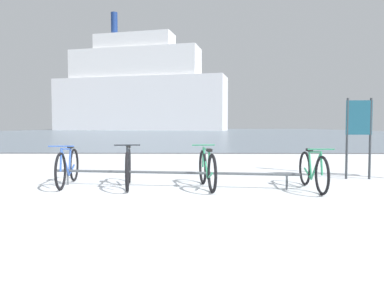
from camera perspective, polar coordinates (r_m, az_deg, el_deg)
The scene contains 8 objects.
ground at distance 58.88m, azimuth -0.73°, elevation 1.81°, with size 80.00×132.00×0.08m.
bike_rack at distance 6.83m, azimuth -3.09°, elevation -4.67°, with size 4.70×0.61×0.31m.
bicycle_0 at distance 7.41m, azimuth -19.27°, elevation -3.48°, with size 0.46×1.75×0.81m.
bicycle_1 at distance 6.88m, azimuth -10.18°, elevation -3.74°, with size 0.46×1.68×0.84m.
bicycle_2 at distance 6.71m, azimuth 2.43°, elevation -4.02°, with size 0.46×1.63×0.80m.
bicycle_3 at distance 6.90m, azimuth 18.78°, elevation -4.04°, with size 0.46×1.66×0.79m.
info_sign at distance 8.61m, azimuth 25.17°, elevation 2.77°, with size 0.55×0.08×1.78m.
ferry_ship at distance 88.09m, azimuth -8.68°, elevation 8.45°, with size 42.94×17.85×28.63m.
Camera 1 is at (1.43, -4.95, 1.18)m, focal length 33.30 mm.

